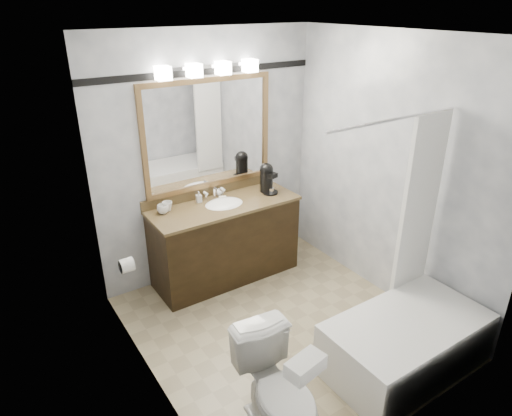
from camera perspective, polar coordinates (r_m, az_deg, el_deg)
name	(u,v)px	position (r m, az deg, el deg)	size (l,w,h in m)	color
room	(286,201)	(3.64, 3.77, 0.84)	(2.42, 2.62, 2.52)	tan
vanity	(225,239)	(4.76, -3.89, -3.93)	(1.53, 0.58, 0.97)	black
mirror	(209,134)	(4.58, -5.94, 9.13)	(1.40, 0.04, 1.10)	olive
vanity_light_bar	(208,69)	(4.41, -5.96, 16.93)	(1.02, 0.14, 0.12)	silver
accent_stripe	(205,72)	(4.47, -6.36, 16.59)	(2.40, 0.01, 0.06)	black
bathtub	(406,335)	(3.96, 18.23, -14.83)	(1.30, 0.75, 1.96)	white
tp_roll	(127,265)	(3.97, -15.87, -6.90)	(0.12, 0.12, 0.11)	white
toilet	(279,392)	(3.23, 2.93, -22.01)	(0.41, 0.72, 0.74)	white
tissue_box	(305,366)	(2.80, 6.21, -19.05)	(0.24, 0.13, 0.10)	white
coffee_maker	(267,177)	(4.79, 1.37, 3.83)	(0.17, 0.21, 0.32)	black
cup_left	(163,209)	(4.44, -11.56, -0.13)	(0.11, 0.11, 0.09)	white
cup_right	(167,206)	(4.49, -11.02, 0.22)	(0.10, 0.10, 0.09)	white
soap_bottle_a	(199,197)	(4.62, -7.15, 1.39)	(0.05, 0.05, 0.12)	white
soap_bottle_b	(219,192)	(4.76, -4.65, 2.02)	(0.06, 0.06, 0.08)	white
soap_bar	(223,198)	(4.69, -4.19, 1.32)	(0.07, 0.05, 0.02)	beige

